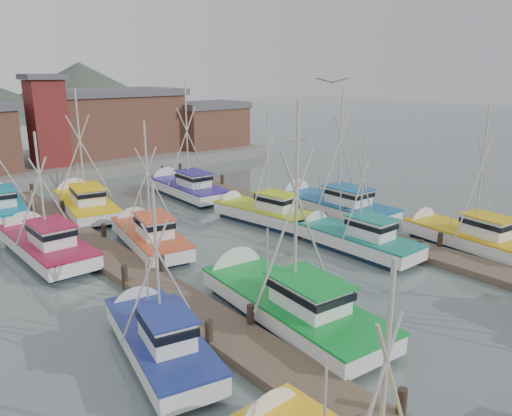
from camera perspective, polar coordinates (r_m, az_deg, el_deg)
ground at (r=25.60m, az=7.01°, el=-7.94°), size 260.00×260.00×0.00m
dock_left at (r=24.54m, az=-11.58°, el=-8.69°), size 2.30×46.00×1.50m
dock_right at (r=32.98m, az=10.25°, el=-2.24°), size 2.30×46.00×1.50m
quay at (r=56.45m, az=-21.56°, el=4.74°), size 44.00×16.00×1.20m
shed_center at (r=58.04m, az=-16.31°, el=9.56°), size 14.84×9.54×6.90m
shed_right at (r=60.87m, az=-5.46°, el=9.55°), size 8.48×6.36×5.20m
lookout_tower at (r=51.42m, az=-22.76°, el=9.25°), size 3.60×3.60×8.50m
boat_4 at (r=21.58m, az=3.02°, el=-10.51°), size 4.05×10.27×9.99m
boat_5 at (r=29.59m, az=10.76°, el=-3.41°), size 3.03×8.19×7.47m
boat_6 at (r=19.29m, az=-11.30°, el=-14.23°), size 3.80×7.99×7.07m
boat_7 at (r=31.85m, az=22.60°, el=-2.98°), size 3.64×8.62×9.09m
boat_8 at (r=30.23m, az=-12.30°, el=-3.08°), size 3.97×8.63×8.13m
boat_9 at (r=34.30m, az=0.50°, el=-0.47°), size 3.59×8.50×8.09m
boat_10 at (r=30.63m, az=-23.13°, el=-3.77°), size 3.31×9.17×7.82m
boat_11 at (r=36.65m, az=8.43°, el=0.42°), size 4.07×9.83×9.94m
boat_12 at (r=38.78m, az=-19.10°, el=0.56°), size 4.43×9.87×9.76m
boat_13 at (r=41.89m, az=-8.18°, el=2.35°), size 3.96×9.43×9.91m
boat_14 at (r=40.39m, az=-27.19°, el=0.24°), size 3.87×9.15×7.97m
gull_near at (r=18.77m, az=8.78°, el=14.13°), size 1.55×0.64×0.24m
gull_far at (r=31.01m, az=4.62°, el=7.60°), size 1.55×0.65×0.24m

